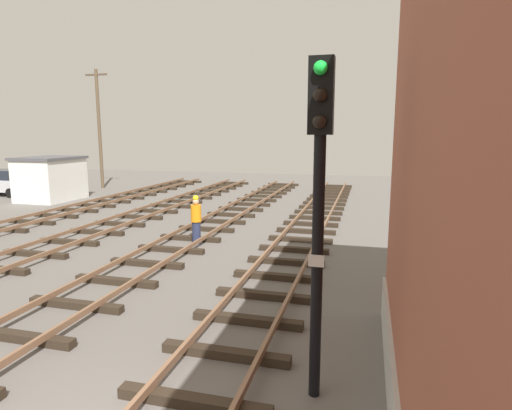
% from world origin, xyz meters
% --- Properties ---
extents(signal_mast, '(0.36, 0.40, 5.25)m').
position_xyz_m(signal_mast, '(2.38, 2.30, 3.30)').
color(signal_mast, black).
rests_on(signal_mast, ground).
extents(control_hut, '(3.00, 3.80, 2.76)m').
position_xyz_m(control_hut, '(-16.40, 18.62, 1.39)').
color(control_hut, silver).
rests_on(control_hut, ground).
extents(parked_car_silver, '(4.20, 2.04, 1.76)m').
position_xyz_m(parked_car_silver, '(-21.05, 19.66, 0.90)').
color(parked_car_silver, '#B7B7BC').
rests_on(parked_car_silver, ground).
extents(parked_car_green, '(4.20, 2.04, 1.76)m').
position_xyz_m(parked_car_green, '(-23.89, 26.10, 0.90)').
color(parked_car_green, '#1E6B38').
rests_on(parked_car_green, ground).
extents(utility_pole_far, '(1.80, 0.24, 8.97)m').
position_xyz_m(utility_pole_far, '(-16.97, 24.84, 4.68)').
color(utility_pole_far, brown).
rests_on(utility_pole_far, ground).
extents(track_worker_foreground, '(0.40, 0.40, 1.87)m').
position_xyz_m(track_worker_foreground, '(-3.24, 10.86, 0.93)').
color(track_worker_foreground, '#262D4C').
rests_on(track_worker_foreground, ground).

